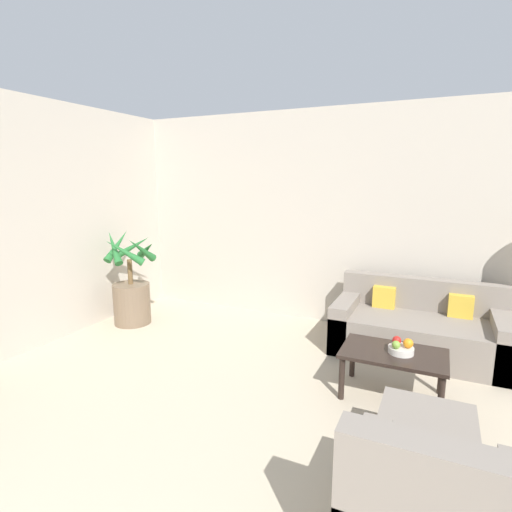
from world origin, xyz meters
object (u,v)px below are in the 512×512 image
Objects in this scene: ottoman at (425,442)px; fruit_bowl at (401,350)px; potted_palm at (131,292)px; orange_fruit at (408,343)px; coffee_table at (393,358)px; apple_red at (397,340)px; sofa_loveseat at (418,330)px; apple_green at (396,345)px.

fruit_bowl is at bearing 105.83° from ottoman.
orange_fruit is (3.37, -0.45, 0.08)m from potted_palm.
apple_red reaches higher than coffee_table.
orange_fruit is (0.09, -0.03, 0.00)m from apple_red.
sofa_loveseat is 25.31× the size of apple_green.
orange_fruit is at bearing 102.43° from ottoman.
apple_green is at bearing -96.57° from sofa_loveseat.
orange_fruit is at bearing -7.57° from potted_palm.
apple_green is 0.12× the size of ottoman.
fruit_bowl is 0.09m from orange_fruit.
apple_red reaches higher than fruit_bowl.
apple_red reaches higher than ottoman.
sofa_loveseat is 3.03× the size of ottoman.
fruit_bowl is 2.55× the size of orange_fruit.
ottoman is at bearing -74.17° from fruit_bowl.
potted_palm is at bearing 171.22° from apple_green.
fruit_bowl is 0.09m from apple_green.
ottoman is (0.24, -0.84, -0.24)m from fruit_bowl.
coffee_table is 0.10m from fruit_bowl.
orange_fruit is at bearing 33.46° from apple_green.
coffee_table is 0.90m from ottoman.
ottoman is (0.19, -0.85, -0.30)m from orange_fruit.
coffee_table is 0.19m from orange_fruit.
sofa_loveseat is 1.88m from ottoman.
coffee_table is 12.49× the size of apple_green.
apple_red is (-0.04, 0.04, 0.06)m from fruit_bowl.
apple_red reaches higher than apple_green.
apple_red is 0.10m from orange_fruit.
apple_green is (0.02, -0.05, 0.15)m from coffee_table.
fruit_bowl is at bearing 55.33° from apple_green.
apple_red is at bearing 92.84° from apple_green.
apple_green is at bearing -124.67° from fruit_bowl.
sofa_loveseat reaches higher than ottoman.
orange_fruit is (-0.04, -1.03, 0.24)m from sofa_loveseat.
potted_palm is 3.34m from fruit_bowl.
coffee_table is 10.45× the size of orange_fruit.
sofa_loveseat is at bearing 94.59° from ottoman.
apple_red is 1.09× the size of apple_green.
sofa_loveseat is at bearing 82.56° from apple_red.
fruit_bowl is 0.37× the size of ottoman.
apple_red is (3.27, -0.41, 0.08)m from potted_palm.
apple_red is at bearing -97.44° from sofa_loveseat.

